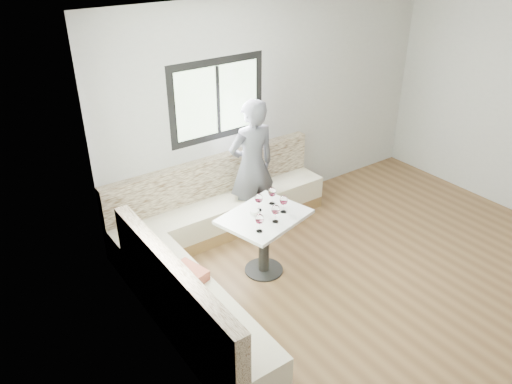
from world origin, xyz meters
The scene contains 10 objects.
room centered at (-0.08, 0.08, 1.41)m, with size 5.01×5.01×2.81m.
banquette centered at (-1.59, 1.63, 0.33)m, with size 2.90×2.80×0.95m.
table centered at (-1.12, 1.24, 0.55)m, with size 1.04×0.90×0.74m.
person centered at (-0.68, 2.10, 0.86)m, with size 0.63×0.41×1.73m, color #46474F.
olive_ramekin centered at (-1.18, 1.33, 0.76)m, with size 0.10×0.10×0.04m.
wine_glass_a centered at (-1.35, 1.01, 0.88)m, with size 0.09×0.09×0.20m.
wine_glass_b centered at (-1.10, 1.06, 0.88)m, with size 0.09×0.09×0.20m.
wine_glass_c centered at (-0.91, 1.17, 0.88)m, with size 0.09×0.09×0.20m.
wine_glass_d centered at (-1.10, 1.36, 0.88)m, with size 0.09×0.09×0.20m.
wine_glass_e centered at (-0.90, 1.39, 0.88)m, with size 0.09×0.09×0.20m.
Camera 1 is at (-3.85, -2.46, 3.53)m, focal length 35.00 mm.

